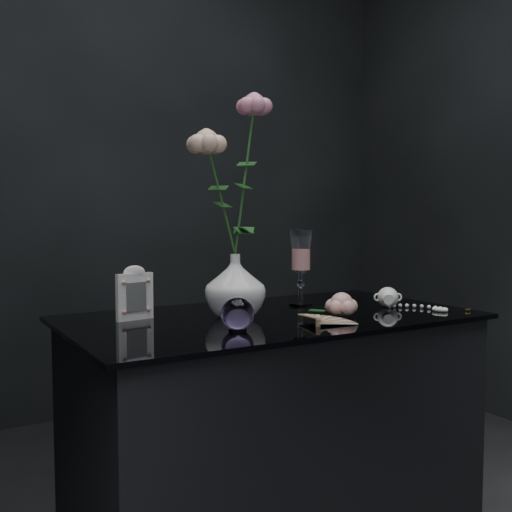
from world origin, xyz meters
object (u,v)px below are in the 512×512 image
vase (235,286)px  pearl_jar (388,296)px  paperweight (237,314)px  loose_rose (342,304)px  wine_glass (301,268)px  picture_frame (135,293)px

vase → pearl_jar: bearing=-9.1°
paperweight → loose_rose: (0.32, 0.03, -0.01)m
vase → loose_rose: size_ratio=0.88×
wine_glass → loose_rose: 0.22m
vase → wine_glass: size_ratio=0.74×
loose_rose → pearl_jar: (0.21, 0.06, -0.00)m
picture_frame → loose_rose: 0.53m
paperweight → picture_frame: bearing=121.9°
paperweight → pearl_jar: 0.54m
pearl_jar → vase: bearing=-161.1°
wine_glass → paperweight: (-0.34, -0.23, -0.07)m
vase → picture_frame: vase is taller
wine_glass → pearl_jar: size_ratio=1.04×
loose_rose → picture_frame: bearing=172.8°
picture_frame → loose_rose: (0.47, -0.22, -0.04)m
picture_frame → paperweight: size_ratio=1.81×
picture_frame → paperweight: bearing=-67.7°
loose_rose → pearl_jar: size_ratio=0.87×
vase → pearl_jar: vase is taller
vase → wine_glass: (0.26, 0.08, 0.03)m
vase → paperweight: (-0.08, -0.16, -0.04)m
wine_glass → pearl_jar: (0.20, -0.15, -0.08)m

